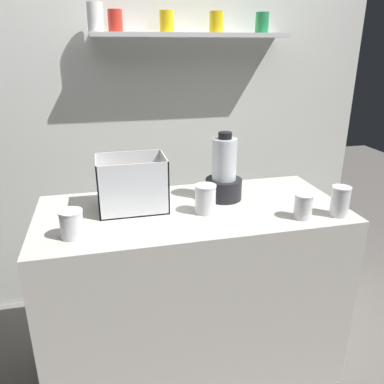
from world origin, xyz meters
name	(u,v)px	position (x,y,z in m)	size (l,w,h in m)	color
ground_plane	(192,360)	(0.00, 0.00, 0.00)	(8.00, 8.00, 0.00)	slate
counter	(192,291)	(0.00, 0.00, 0.45)	(1.40, 0.64, 0.90)	beige
back_wall_unit	(163,105)	(0.00, 0.77, 1.26)	(2.60, 0.24, 2.50)	silver
carrot_display_bin	(132,193)	(-0.26, 0.06, 0.97)	(0.30, 0.22, 0.24)	white
blender_pitcher	(224,175)	(0.18, 0.08, 1.02)	(0.18, 0.18, 0.33)	black
juice_cup_mango_far_left	(72,225)	(-0.52, -0.17, 0.95)	(0.09, 0.09, 0.11)	white
juice_cup_orange_left	(205,201)	(0.05, -0.06, 0.96)	(0.10, 0.10, 0.13)	white
juice_cup_carrot_middle	(303,207)	(0.44, -0.21, 0.95)	(0.08, 0.08, 0.11)	white
juice_cup_pomegranate_right	(340,203)	(0.61, -0.23, 0.96)	(0.08, 0.08, 0.13)	white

